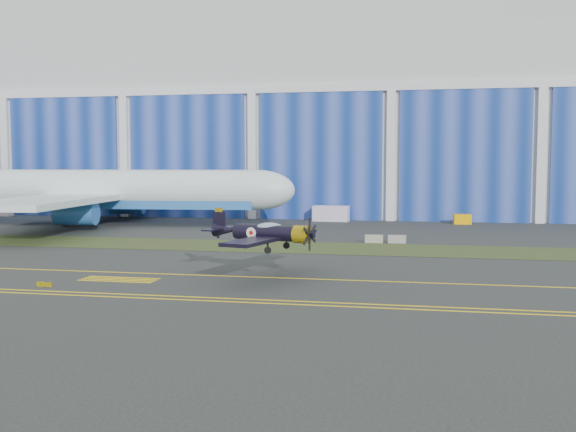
% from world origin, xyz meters
% --- Properties ---
extents(ground, '(260.00, 260.00, 0.00)m').
position_xyz_m(ground, '(0.00, 0.00, 0.00)').
color(ground, '#2F3230').
rests_on(ground, ground).
extents(grass_median, '(260.00, 10.00, 0.02)m').
position_xyz_m(grass_median, '(0.00, 14.00, 0.02)').
color(grass_median, '#475128').
rests_on(grass_median, ground).
extents(hangar, '(220.00, 45.70, 30.00)m').
position_xyz_m(hangar, '(0.00, 71.79, 14.96)').
color(hangar, silver).
rests_on(hangar, ground).
extents(taxiway_centreline, '(200.00, 0.20, 0.02)m').
position_xyz_m(taxiway_centreline, '(0.00, -5.00, 0.01)').
color(taxiway_centreline, yellow).
rests_on(taxiway_centreline, ground).
extents(edge_line_near, '(80.00, 0.20, 0.02)m').
position_xyz_m(edge_line_near, '(0.00, -14.50, 0.01)').
color(edge_line_near, yellow).
rests_on(edge_line_near, ground).
extents(edge_line_far, '(80.00, 0.20, 0.02)m').
position_xyz_m(edge_line_far, '(0.00, -13.50, 0.01)').
color(edge_line_far, yellow).
rests_on(edge_line_far, ground).
extents(hold_short_ladder, '(6.00, 2.40, 0.02)m').
position_xyz_m(hold_short_ladder, '(-18.00, -8.10, 0.01)').
color(hold_short_ladder, yellow).
rests_on(hold_short_ladder, ground).
extents(guard_board_left, '(1.20, 0.15, 0.35)m').
position_xyz_m(guard_board_left, '(-22.00, -12.00, 0.17)').
color(guard_board_left, yellow).
rests_on(guard_board_left, ground).
extents(warbird, '(12.72, 14.20, 3.58)m').
position_xyz_m(warbird, '(-7.15, -5.05, 3.54)').
color(warbird, black).
rests_on(warbird, ground).
extents(jetliner, '(69.74, 60.80, 22.67)m').
position_xyz_m(jetliner, '(-41.77, 35.10, 11.33)').
color(jetliner, silver).
rests_on(jetliner, ground).
extents(shipping_container, '(5.62, 2.56, 2.38)m').
position_xyz_m(shipping_container, '(-8.92, 46.76, 1.19)').
color(shipping_container, silver).
rests_on(shipping_container, ground).
extents(tug, '(2.61, 1.77, 1.44)m').
position_xyz_m(tug, '(10.66, 45.66, 0.72)').
color(tug, '#FFB100').
rests_on(tug, ground).
extents(cart, '(2.16, 1.49, 1.20)m').
position_xyz_m(cart, '(-63.99, 45.90, 0.60)').
color(cart, '#F4CECD').
rests_on(cart, ground).
extents(barrier_a, '(2.00, 0.62, 0.90)m').
position_xyz_m(barrier_a, '(-0.42, 19.71, 0.45)').
color(barrier_a, '#999D83').
rests_on(barrier_a, ground).
extents(barrier_b, '(2.02, 0.68, 0.90)m').
position_xyz_m(barrier_b, '(2.12, 19.94, 0.45)').
color(barrier_b, gray).
rests_on(barrier_b, ground).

